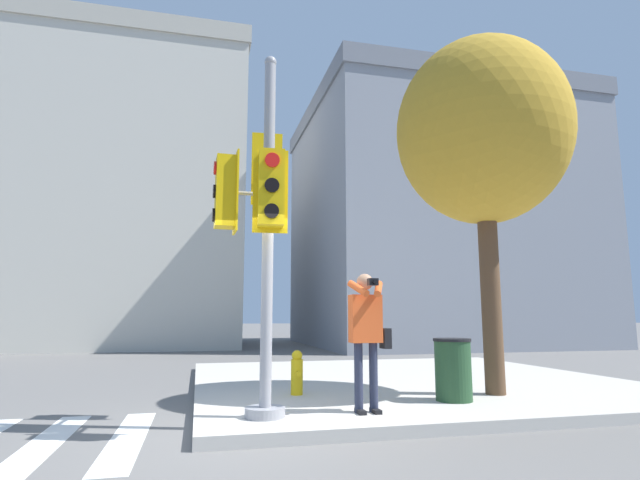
{
  "coord_description": "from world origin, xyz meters",
  "views": [
    {
      "loc": [
        -0.49,
        -5.89,
        1.36
      ],
      "look_at": [
        1.1,
        0.69,
        2.38
      ],
      "focal_mm": 28.0,
      "sensor_mm": 36.0,
      "label": 1
    }
  ],
  "objects_px": {
    "fire_hydrant": "(297,373)",
    "trash_bin": "(453,369)",
    "street_tree": "(482,133)",
    "traffic_signal_pole": "(259,210)",
    "person_photographer": "(367,328)"
  },
  "relations": [
    {
      "from": "fire_hydrant",
      "to": "trash_bin",
      "type": "distance_m",
      "value": 2.35
    },
    {
      "from": "street_tree",
      "to": "fire_hydrant",
      "type": "height_order",
      "value": "street_tree"
    },
    {
      "from": "traffic_signal_pole",
      "to": "street_tree",
      "type": "xyz_separation_m",
      "value": [
        3.82,
        0.92,
        1.71
      ]
    },
    {
      "from": "street_tree",
      "to": "fire_hydrant",
      "type": "xyz_separation_m",
      "value": [
        -3.0,
        0.68,
        -3.9
      ]
    },
    {
      "from": "street_tree",
      "to": "trash_bin",
      "type": "relative_size",
      "value": 6.65
    },
    {
      "from": "traffic_signal_pole",
      "to": "trash_bin",
      "type": "xyz_separation_m",
      "value": [
        2.9,
        0.53,
        -2.09
      ]
    },
    {
      "from": "traffic_signal_pole",
      "to": "person_photographer",
      "type": "xyz_separation_m",
      "value": [
        1.42,
        -0.0,
        -1.48
      ]
    },
    {
      "from": "traffic_signal_pole",
      "to": "trash_bin",
      "type": "bearing_deg",
      "value": 10.36
    },
    {
      "from": "person_photographer",
      "to": "trash_bin",
      "type": "distance_m",
      "value": 1.69
    },
    {
      "from": "traffic_signal_pole",
      "to": "street_tree",
      "type": "bearing_deg",
      "value": 13.54
    },
    {
      "from": "traffic_signal_pole",
      "to": "trash_bin",
      "type": "relative_size",
      "value": 5.28
    },
    {
      "from": "traffic_signal_pole",
      "to": "fire_hydrant",
      "type": "height_order",
      "value": "traffic_signal_pole"
    },
    {
      "from": "traffic_signal_pole",
      "to": "street_tree",
      "type": "relative_size",
      "value": 0.79
    },
    {
      "from": "person_photographer",
      "to": "trash_bin",
      "type": "bearing_deg",
      "value": 19.71
    },
    {
      "from": "traffic_signal_pole",
      "to": "person_photographer",
      "type": "distance_m",
      "value": 2.05
    }
  ]
}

